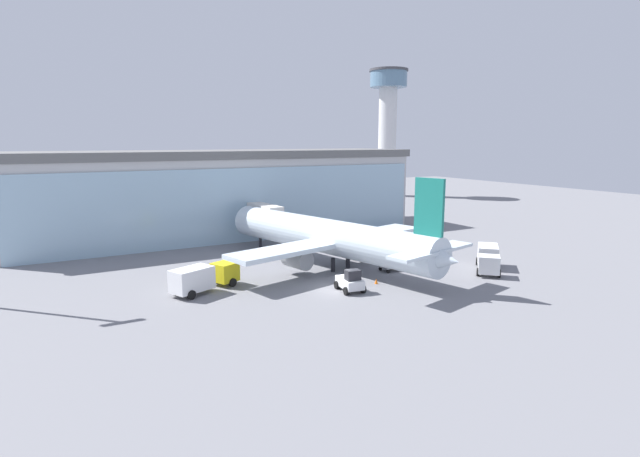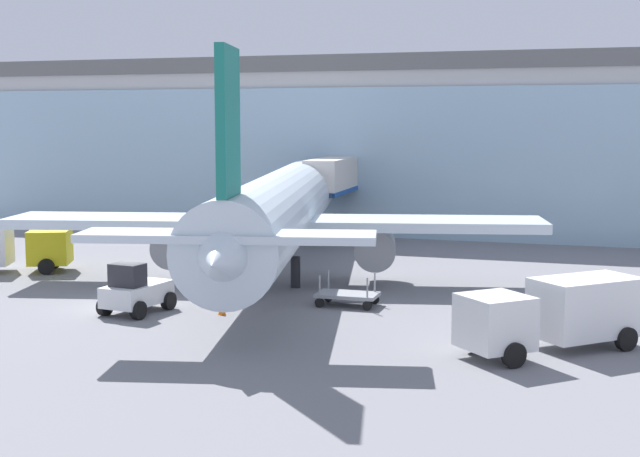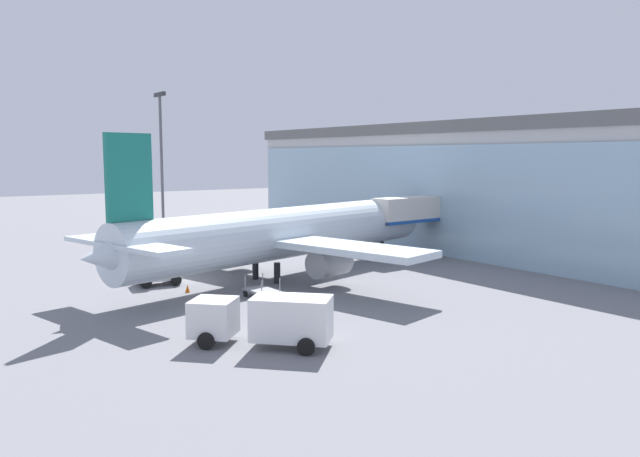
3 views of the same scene
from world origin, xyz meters
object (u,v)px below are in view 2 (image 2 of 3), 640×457
(jet_bridge, at_px, (342,176))
(safety_cone_wingtip, at_px, (39,257))
(safety_cone_nose, at_px, (222,308))
(fuel_truck, at_px, (557,312))
(pushback_tug, at_px, (135,291))
(baggage_cart, at_px, (347,295))
(airplane, at_px, (276,213))

(jet_bridge, xyz_separation_m, safety_cone_wingtip, (-13.89, -16.92, -4.20))
(jet_bridge, distance_m, safety_cone_wingtip, 22.29)
(safety_cone_wingtip, bearing_deg, safety_cone_nose, -30.39)
(jet_bridge, bearing_deg, safety_cone_wingtip, 136.54)
(safety_cone_nose, distance_m, safety_cone_wingtip, 19.32)
(fuel_truck, xyz_separation_m, pushback_tug, (-18.18, 0.78, -0.49))
(fuel_truck, height_order, baggage_cart, fuel_truck)
(fuel_truck, height_order, pushback_tug, fuel_truck)
(jet_bridge, relative_size, pushback_tug, 3.95)
(fuel_truck, distance_m, baggage_cart, 11.07)
(safety_cone_nose, bearing_deg, safety_cone_wingtip, 149.61)
(safety_cone_wingtip, bearing_deg, fuel_truck, -20.26)
(safety_cone_wingtip, bearing_deg, baggage_cart, -16.26)
(airplane, bearing_deg, safety_cone_nose, 171.13)
(airplane, relative_size, pushback_tug, 10.39)
(baggage_cart, distance_m, pushback_tug, 9.59)
(fuel_truck, height_order, safety_cone_nose, fuel_truck)
(airplane, xyz_separation_m, safety_cone_nose, (0.81, -8.69, -3.31))
(baggage_cart, relative_size, safety_cone_nose, 5.18)
(fuel_truck, bearing_deg, jet_bridge, -103.55)
(jet_bridge, distance_m, fuel_truck, 33.32)
(pushback_tug, bearing_deg, baggage_cart, -55.54)
(fuel_truck, relative_size, baggage_cart, 2.36)
(baggage_cart, bearing_deg, safety_cone_wingtip, 161.92)
(safety_cone_nose, bearing_deg, jet_bridge, 95.93)
(fuel_truck, distance_m, safety_cone_nose, 14.55)
(baggage_cart, bearing_deg, jet_bridge, 106.08)
(airplane, xyz_separation_m, pushback_tug, (-2.97, -9.60, -2.62))
(fuel_truck, distance_m, safety_cone_wingtip, 33.14)
(airplane, bearing_deg, jet_bridge, -7.95)
(pushback_tug, xyz_separation_m, safety_cone_nose, (3.78, 0.91, -0.70))
(airplane, xyz_separation_m, fuel_truck, (15.21, -10.38, -2.12))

